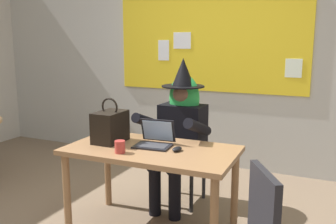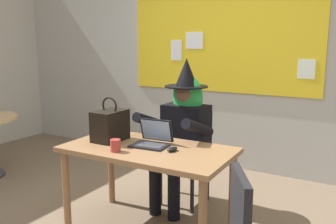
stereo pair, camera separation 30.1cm
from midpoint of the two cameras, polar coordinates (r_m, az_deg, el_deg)
The scene contains 8 objects.
wall_back_bulletin at distance 4.58m, azimuth 4.63°, elevation 10.05°, with size 6.64×2.07×2.96m.
desk_main at distance 2.95m, azimuth -5.55°, elevation -7.37°, with size 1.37×0.76×0.72m.
chair_at_desk at distance 3.60m, azimuth 0.27°, elevation -6.03°, with size 0.42×0.42×0.90m.
person_costumed at distance 3.42m, azimuth -0.62°, elevation -2.07°, with size 0.61×0.67×1.41m.
laptop at distance 2.98m, azimuth -5.01°, elevation -4.39°, with size 0.31×0.29×0.21m.
computer_mouse at distance 2.82m, azimuth -1.64°, elevation -5.84°, with size 0.06×0.10×0.03m, color black.
handbag at distance 3.11m, azimuth -11.76°, elevation -2.24°, with size 0.20×0.30×0.38m.
coffee_mug at distance 2.82m, azimuth -10.57°, elevation -5.41°, with size 0.08×0.08×0.10m, color #B23833.
Camera 1 is at (1.46, -2.35, 1.55)m, focal length 39.04 mm.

